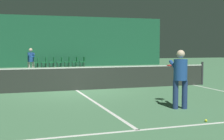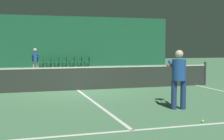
{
  "view_description": "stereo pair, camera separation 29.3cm",
  "coord_description": "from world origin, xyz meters",
  "px_view_note": "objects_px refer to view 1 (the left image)",
  "views": [
    {
      "loc": [
        -2.56,
        -12.42,
        1.78
      ],
      "look_at": [
        0.82,
        -2.16,
        0.96
      ],
      "focal_mm": 50.0,
      "sensor_mm": 36.0,
      "label": 1
    },
    {
      "loc": [
        -2.28,
        -12.5,
        1.78
      ],
      "look_at": [
        0.82,
        -2.16,
        0.96
      ],
      "focal_mm": 50.0,
      "sensor_mm": 36.0,
      "label": 2
    }
  ],
  "objects_px": {
    "courtside_chair_1": "(45,62)",
    "player_near": "(180,75)",
    "tennis_net": "(76,78)",
    "courtside_chair_0": "(37,62)",
    "courtside_chair_2": "(52,61)",
    "courtside_chair_4": "(68,61)",
    "courtside_chair_3": "(60,61)",
    "courtside_chair_6": "(83,61)",
    "courtside_chair_5": "(75,61)",
    "player_far": "(31,59)",
    "tennis_ball": "(206,121)"
  },
  "relations": [
    {
      "from": "courtside_chair_0",
      "to": "courtside_chair_2",
      "type": "distance_m",
      "value": 1.34
    },
    {
      "from": "tennis_ball",
      "to": "courtside_chair_4",
      "type": "bearing_deg",
      "value": 88.68
    },
    {
      "from": "courtside_chair_2",
      "to": "courtside_chair_4",
      "type": "xyz_separation_m",
      "value": [
        1.34,
        0.0,
        0.0
      ]
    },
    {
      "from": "courtside_chair_3",
      "to": "player_near",
      "type": "bearing_deg",
      "value": 1.24
    },
    {
      "from": "courtside_chair_6",
      "to": "player_near",
      "type": "bearing_deg",
      "value": -4.69
    },
    {
      "from": "player_near",
      "to": "courtside_chair_2",
      "type": "height_order",
      "value": "player_near"
    },
    {
      "from": "courtside_chair_4",
      "to": "courtside_chair_6",
      "type": "bearing_deg",
      "value": 90.0
    },
    {
      "from": "player_far",
      "to": "player_near",
      "type": "bearing_deg",
      "value": 13.88
    },
    {
      "from": "player_near",
      "to": "tennis_ball",
      "type": "distance_m",
      "value": 1.88
    },
    {
      "from": "courtside_chair_0",
      "to": "courtside_chair_4",
      "type": "xyz_separation_m",
      "value": [
        2.69,
        0.0,
        0.0
      ]
    },
    {
      "from": "courtside_chair_6",
      "to": "tennis_ball",
      "type": "bearing_deg",
      "value": -4.97
    },
    {
      "from": "tennis_net",
      "to": "courtside_chair_0",
      "type": "height_order",
      "value": "tennis_net"
    },
    {
      "from": "player_far",
      "to": "courtside_chair_3",
      "type": "distance_m",
      "value": 7.73
    },
    {
      "from": "player_far",
      "to": "courtside_chair_5",
      "type": "bearing_deg",
      "value": 147.73
    },
    {
      "from": "courtside_chair_1",
      "to": "courtside_chair_2",
      "type": "relative_size",
      "value": 1.0
    },
    {
      "from": "player_far",
      "to": "courtside_chair_4",
      "type": "xyz_separation_m",
      "value": [
        3.6,
        7.14,
        -0.49
      ]
    },
    {
      "from": "courtside_chair_5",
      "to": "courtside_chair_6",
      "type": "height_order",
      "value": "same"
    },
    {
      "from": "courtside_chair_0",
      "to": "courtside_chair_2",
      "type": "bearing_deg",
      "value": 90.0
    },
    {
      "from": "courtside_chair_1",
      "to": "courtside_chair_3",
      "type": "relative_size",
      "value": 1.0
    },
    {
      "from": "tennis_net",
      "to": "courtside_chair_6",
      "type": "relative_size",
      "value": 14.29
    },
    {
      "from": "courtside_chair_3",
      "to": "tennis_ball",
      "type": "height_order",
      "value": "courtside_chair_3"
    },
    {
      "from": "courtside_chair_5",
      "to": "tennis_ball",
      "type": "relative_size",
      "value": 12.73
    },
    {
      "from": "courtside_chair_0",
      "to": "courtside_chair_6",
      "type": "distance_m",
      "value": 4.03
    },
    {
      "from": "courtside_chair_2",
      "to": "courtside_chair_3",
      "type": "height_order",
      "value": "same"
    },
    {
      "from": "courtside_chair_4",
      "to": "tennis_ball",
      "type": "xyz_separation_m",
      "value": [
        -0.49,
        -21.04,
        -0.45
      ]
    },
    {
      "from": "tennis_net",
      "to": "courtside_chair_4",
      "type": "bearing_deg",
      "value": 81.16
    },
    {
      "from": "courtside_chair_4",
      "to": "courtside_chair_5",
      "type": "relative_size",
      "value": 1.0
    },
    {
      "from": "player_far",
      "to": "courtside_chair_6",
      "type": "xyz_separation_m",
      "value": [
        4.95,
        7.14,
        -0.49
      ]
    },
    {
      "from": "courtside_chair_2",
      "to": "courtside_chair_4",
      "type": "height_order",
      "value": "same"
    },
    {
      "from": "courtside_chair_5",
      "to": "courtside_chair_2",
      "type": "bearing_deg",
      "value": -90.0
    },
    {
      "from": "courtside_chair_1",
      "to": "courtside_chair_3",
      "type": "bearing_deg",
      "value": 90.0
    },
    {
      "from": "player_near",
      "to": "courtside_chair_6",
      "type": "xyz_separation_m",
      "value": [
        1.6,
        19.43,
        -0.49
      ]
    },
    {
      "from": "courtside_chair_2",
      "to": "courtside_chair_4",
      "type": "distance_m",
      "value": 1.34
    },
    {
      "from": "player_far",
      "to": "courtside_chair_4",
      "type": "relative_size",
      "value": 2.0
    },
    {
      "from": "courtside_chair_1",
      "to": "courtside_chair_5",
      "type": "relative_size",
      "value": 1.0
    },
    {
      "from": "courtside_chair_0",
      "to": "courtside_chair_6",
      "type": "xyz_separation_m",
      "value": [
        4.03,
        0.0,
        0.0
      ]
    },
    {
      "from": "courtside_chair_4",
      "to": "courtside_chair_5",
      "type": "xyz_separation_m",
      "value": [
        0.67,
        0.0,
        0.0
      ]
    },
    {
      "from": "courtside_chair_5",
      "to": "courtside_chair_0",
      "type": "bearing_deg",
      "value": -90.0
    },
    {
      "from": "courtside_chair_4",
      "to": "courtside_chair_6",
      "type": "height_order",
      "value": "same"
    },
    {
      "from": "tennis_ball",
      "to": "tennis_net",
      "type": "bearing_deg",
      "value": 106.29
    },
    {
      "from": "tennis_net",
      "to": "courtside_chair_4",
      "type": "relative_size",
      "value": 14.29
    },
    {
      "from": "courtside_chair_0",
      "to": "courtside_chair_5",
      "type": "bearing_deg",
      "value": 90.0
    },
    {
      "from": "courtside_chair_4",
      "to": "courtside_chair_6",
      "type": "xyz_separation_m",
      "value": [
        1.34,
        0.0,
        0.0
      ]
    },
    {
      "from": "courtside_chair_3",
      "to": "courtside_chair_0",
      "type": "bearing_deg",
      "value": -90.0
    },
    {
      "from": "player_far",
      "to": "courtside_chair_2",
      "type": "relative_size",
      "value": 2.0
    },
    {
      "from": "tennis_net",
      "to": "courtside_chair_2",
      "type": "height_order",
      "value": "tennis_net"
    },
    {
      "from": "courtside_chair_3",
      "to": "courtside_chair_6",
      "type": "xyz_separation_m",
      "value": [
        2.02,
        0.0,
        0.0
      ]
    },
    {
      "from": "courtside_chair_1",
      "to": "player_near",
      "type": "bearing_deg",
      "value": 5.19
    },
    {
      "from": "player_near",
      "to": "player_far",
      "type": "relative_size",
      "value": 1.0
    },
    {
      "from": "player_near",
      "to": "courtside_chair_6",
      "type": "relative_size",
      "value": 2.0
    }
  ]
}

